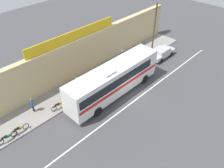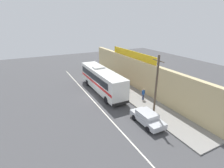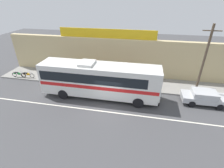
# 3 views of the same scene
# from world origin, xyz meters

# --- Properties ---
(ground_plane) EXTENTS (70.00, 70.00, 0.00)m
(ground_plane) POSITION_xyz_m (0.00, 0.00, 0.00)
(ground_plane) COLOR #444447
(sidewalk_slab) EXTENTS (30.00, 3.60, 0.14)m
(sidewalk_slab) POSITION_xyz_m (0.00, 5.20, 0.07)
(sidewalk_slab) COLOR gray
(sidewalk_slab) RESTS_ON ground_plane
(storefront_facade) EXTENTS (30.00, 0.70, 4.80)m
(storefront_facade) POSITION_xyz_m (0.00, 7.35, 2.40)
(storefront_facade) COLOR tan
(storefront_facade) RESTS_ON ground_plane
(storefront_billboard) EXTENTS (12.04, 0.12, 1.10)m
(storefront_billboard) POSITION_xyz_m (-1.72, 7.35, 5.35)
(storefront_billboard) COLOR gold
(storefront_billboard) RESTS_ON storefront_facade
(road_center_stripe) EXTENTS (30.00, 0.14, 0.01)m
(road_center_stripe) POSITION_xyz_m (0.00, -0.80, 0.00)
(road_center_stripe) COLOR silver
(road_center_stripe) RESTS_ON ground_plane
(intercity_bus) EXTENTS (11.94, 2.61, 3.78)m
(intercity_bus) POSITION_xyz_m (-1.28, 1.64, 2.07)
(intercity_bus) COLOR silver
(intercity_bus) RESTS_ON ground_plane
(parked_car) EXTENTS (4.24, 1.88, 1.37)m
(parked_car) POSITION_xyz_m (9.13, 2.40, 0.74)
(parked_car) COLOR #B7BABF
(parked_car) RESTS_ON ground_plane
(utility_pole) EXTENTS (1.60, 0.22, 7.20)m
(utility_pole) POSITION_xyz_m (8.63, 3.69, 3.87)
(utility_pole) COLOR brown
(utility_pole) RESTS_ON sidewalk_slab
(motorcycle_green) EXTENTS (1.91, 0.56, 0.94)m
(motorcycle_green) POSITION_xyz_m (-6.88, 3.97, 0.57)
(motorcycle_green) COLOR black
(motorcycle_green) RESTS_ON sidewalk_slab
(motorcycle_red) EXTENTS (1.83, 0.56, 0.94)m
(motorcycle_red) POSITION_xyz_m (-11.32, 3.89, 0.57)
(motorcycle_red) COLOR black
(motorcycle_red) RESTS_ON sidewalk_slab
(motorcycle_purple) EXTENTS (1.90, 0.56, 0.94)m
(motorcycle_purple) POSITION_xyz_m (-12.55, 3.79, 0.57)
(motorcycle_purple) COLOR black
(motorcycle_purple) RESTS_ON sidewalk_slab
(pedestrian_near_shop) EXTENTS (0.30, 0.48, 1.71)m
(pedestrian_near_shop) POSITION_xyz_m (-8.97, 5.44, 1.13)
(pedestrian_near_shop) COLOR black
(pedestrian_near_shop) RESTS_ON sidewalk_slab
(pedestrian_far_left) EXTENTS (0.30, 0.48, 1.70)m
(pedestrian_far_left) POSITION_xyz_m (-3.62, 4.94, 1.13)
(pedestrian_far_left) COLOR brown
(pedestrian_far_left) RESTS_ON sidewalk_slab
(pedestrian_far_right) EXTENTS (0.30, 0.48, 1.67)m
(pedestrian_far_right) POSITION_xyz_m (4.36, 5.44, 1.11)
(pedestrian_far_right) COLOR navy
(pedestrian_far_right) RESTS_ON sidewalk_slab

